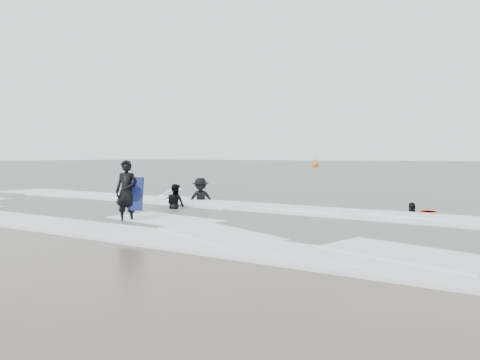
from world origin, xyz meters
The scene contains 8 objects.
ground centered at (0.00, 0.00, 0.00)m, with size 320.00×320.00×0.00m, color brown.
surfer_centre centered at (-1.23, 0.90, 0.00)m, with size 0.67×0.44×1.84m, color black.
surfer_wading centered at (-2.19, 4.12, 0.00)m, with size 0.72×0.56×1.49m, color black.
surfer_breaker centered at (-3.26, 6.92, 0.00)m, with size 1.21×0.69×1.87m, color black.
surfer_right_near centered at (5.24, 7.42, 0.00)m, with size 0.91×0.38×1.56m, color black.
surf_foam centered at (0.00, 3.70, 0.04)m, with size 30.03×9.06×0.09m.
bodyboards centered at (0.75, 4.24, 0.50)m, with size 8.97×7.07×1.25m.
buoy centered at (-23.99, 64.62, 0.42)m, with size 1.00×1.00×1.65m.
Camera 1 is at (8.93, -8.54, 1.95)m, focal length 35.00 mm.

